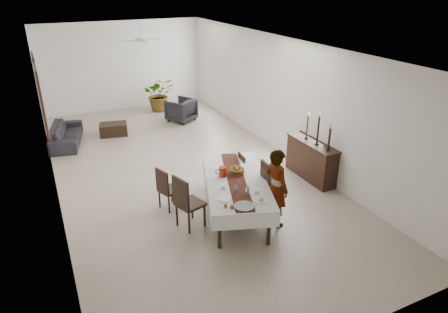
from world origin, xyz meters
TOP-DOWN VIEW (x-y plane):
  - floor at (0.00, 0.00)m, footprint 6.00×12.00m
  - ceiling at (0.00, 0.00)m, footprint 6.00×12.00m
  - wall_back at (0.00, 6.00)m, footprint 6.00×0.02m
  - wall_front at (0.00, -6.00)m, footprint 6.00×0.02m
  - wall_left at (-3.00, 0.00)m, footprint 0.02×12.00m
  - wall_right at (3.00, 0.00)m, footprint 0.02×12.00m
  - dining_table_top at (0.36, -2.48)m, footprint 1.82×2.71m
  - table_leg_fl at (-0.46, -3.45)m, footprint 0.09×0.09m
  - table_leg_fr at (0.40, -3.76)m, footprint 0.09×0.09m
  - table_leg_bl at (0.33, -1.21)m, footprint 0.09×0.09m
  - table_leg_br at (1.19, -1.51)m, footprint 0.09×0.09m
  - tablecloth_top at (0.36, -2.48)m, footprint 2.06×2.95m
  - tablecloth_drape_left at (-0.21, -2.28)m, footprint 0.91×2.54m
  - tablecloth_drape_right at (0.94, -2.69)m, footprint 0.91×2.54m
  - tablecloth_drape_near at (-0.08, -3.75)m, footprint 1.16×0.42m
  - tablecloth_drape_far at (0.81, -1.22)m, footprint 1.16×0.42m
  - table_runner at (0.36, -2.48)m, footprint 1.21×2.58m
  - red_pitcher at (0.17, -2.25)m, footprint 0.20×0.20m
  - pitcher_handle at (0.09, -2.22)m, footprint 0.13×0.06m
  - wine_glass_near at (0.26, -3.16)m, footprint 0.07×0.07m
  - wine_glass_mid at (0.08, -2.99)m, footprint 0.07×0.07m
  - teacup_right at (0.45, -3.18)m, footprint 0.09×0.09m
  - saucer_right at (0.45, -3.18)m, footprint 0.16×0.16m
  - teacup_left at (-0.05, -2.72)m, footprint 0.09×0.09m
  - saucer_left at (-0.05, -2.72)m, footprint 0.16×0.16m
  - plate_near_right at (0.38, -3.48)m, footprint 0.25×0.25m
  - bread_near_right at (0.38, -3.48)m, footprint 0.09×0.09m
  - plate_near_left at (-0.19, -3.12)m, footprint 0.25×0.25m
  - plate_far_left at (0.24, -1.83)m, footprint 0.25×0.25m
  - serving_tray at (-0.00, -3.52)m, footprint 0.38×0.38m
  - jam_jar_a at (-0.23, -3.47)m, footprint 0.07×0.07m
  - jam_jar_b at (-0.30, -3.37)m, footprint 0.07×0.07m
  - fruit_basket at (0.50, -2.25)m, footprint 0.31×0.31m
  - fruit_red at (0.54, -2.24)m, footprint 0.09×0.09m
  - fruit_green at (0.47, -2.21)m, footprint 0.08×0.08m
  - fruit_yellow at (0.48, -2.30)m, footprint 0.09×0.09m
  - chair_right_near_seat at (0.69, -2.78)m, footprint 0.51×0.51m
  - chair_right_near_leg_fl at (0.88, -2.99)m, footprint 0.05×0.05m
  - chair_right_near_leg_fr at (0.90, -2.59)m, footprint 0.05×0.05m
  - chair_right_near_leg_bl at (0.48, -2.97)m, footprint 0.05×0.05m
  - chair_right_near_leg_br at (0.49, -2.57)m, footprint 0.05×0.05m
  - chair_right_near_back at (0.91, -2.79)m, footprint 0.07×0.49m
  - chair_right_far_seat at (0.73, -1.67)m, footprint 0.43×0.43m
  - chair_right_far_leg_fl at (0.88, -1.85)m, footprint 0.04×0.04m
  - chair_right_far_leg_fr at (0.91, -1.53)m, footprint 0.04×0.04m
  - chair_right_far_leg_bl at (0.56, -1.81)m, footprint 0.04×0.04m
  - chair_right_far_leg_br at (0.59, -1.50)m, footprint 0.04×0.04m
  - chair_right_far_back at (0.91, -1.69)m, footprint 0.08×0.39m
  - chair_left_near_seat at (-0.68, -2.54)m, footprint 0.60×0.60m
  - chair_left_near_leg_fl at (-0.92, -2.41)m, footprint 0.06×0.06m
  - chair_left_near_leg_fr at (-0.81, -2.79)m, footprint 0.06×0.06m
  - chair_left_near_leg_bl at (-0.55, -2.29)m, footprint 0.06×0.06m
  - chair_left_near_leg_br at (-0.43, -2.67)m, footprint 0.06×0.06m
  - chair_left_near_back at (-0.89, -2.60)m, footprint 0.19×0.47m
  - chair_left_far_seat at (-0.82, -1.69)m, footprint 0.52×0.52m
  - chair_left_far_leg_fl at (-1.03, -1.59)m, footprint 0.05×0.05m
  - chair_left_far_leg_fr at (-0.92, -1.90)m, footprint 0.05×0.05m
  - chair_left_far_leg_bl at (-0.72, -1.48)m, footprint 0.05×0.05m
  - chair_left_far_leg_br at (-0.61, -1.79)m, footprint 0.05×0.05m
  - chair_left_far_back at (-0.99, -1.75)m, footprint 0.17×0.39m
  - woman at (0.89, -3.19)m, footprint 0.47×0.64m
  - sideboard_body at (2.78, -1.84)m, footprint 0.41×1.54m
  - sideboard_top at (2.78, -1.84)m, footprint 0.45×1.60m
  - candlestick_near_base at (2.78, -2.40)m, footprint 0.10×0.10m
  - candlestick_near_shaft at (2.78, -2.40)m, footprint 0.05×0.05m
  - candlestick_near_candle at (2.78, -2.40)m, footprint 0.04×0.04m
  - candlestick_mid_base at (2.78, -1.99)m, footprint 0.10×0.10m
  - candlestick_mid_shaft at (2.78, -1.99)m, footprint 0.05×0.05m
  - candlestick_mid_candle at (2.78, -1.99)m, footprint 0.04×0.04m
  - candlestick_far_base at (2.78, -1.58)m, footprint 0.10×0.10m
  - candlestick_far_shaft at (2.78, -1.58)m, footprint 0.05×0.05m
  - candlestick_far_candle at (2.78, -1.58)m, footprint 0.04×0.04m
  - sofa at (-2.46, 3.16)m, footprint 1.18×2.11m
  - armchair at (1.37, 3.63)m, footprint 1.17×1.18m
  - coffee_table at (-1.04, 3.28)m, footprint 0.94×0.72m
  - potted_plant at (1.07, 5.13)m, footprint 1.27×1.15m
  - mirror_frame_near at (-2.96, 2.20)m, footprint 0.06×1.05m
  - mirror_glass_near at (-2.92, 2.20)m, footprint 0.01×0.90m
  - mirror_frame_far at (-2.96, 4.30)m, footprint 0.06×1.05m
  - mirror_glass_far at (-2.92, 4.30)m, footprint 0.01×0.90m
  - fan_rod at (0.00, 3.00)m, footprint 0.04×0.04m
  - fan_hub at (0.00, 3.00)m, footprint 0.16×0.16m
  - fan_blade_n at (0.00, 3.35)m, footprint 0.10×0.55m
  - fan_blade_s at (0.00, 2.65)m, footprint 0.10×0.55m
  - fan_blade_e at (0.35, 3.00)m, footprint 0.55×0.10m
  - fan_blade_w at (-0.35, 3.00)m, footprint 0.55×0.10m

SIDE VIEW (x-z plane):
  - floor at x=0.00m, z-range 0.00..0.00m
  - coffee_table at x=-1.04m, z-range 0.00..0.37m
  - chair_right_far_leg_fl at x=0.88m, z-range 0.00..0.38m
  - chair_right_far_leg_fr at x=0.91m, z-range 0.00..0.38m
  - chair_right_far_leg_bl at x=0.56m, z-range 0.00..0.38m
  - chair_right_far_leg_br at x=0.59m, z-range 0.00..0.38m
  - chair_left_far_leg_fl at x=-1.03m, z-range 0.00..0.40m
  - chair_left_far_leg_fr at x=-0.92m, z-range 0.00..0.40m
  - chair_left_far_leg_bl at x=-0.72m, z-range 0.00..0.40m
  - chair_left_far_leg_br at x=-0.61m, z-range 0.00..0.40m
  - chair_left_near_leg_fl at x=-0.92m, z-range 0.00..0.47m
  - chair_left_near_leg_fr at x=-0.81m, z-range 0.00..0.47m
  - chair_left_near_leg_bl at x=-0.55m, z-range 0.00..0.47m
  - chair_left_near_leg_br at x=-0.43m, z-range 0.00..0.47m
  - chair_right_near_leg_fl at x=0.88m, z-range 0.00..0.49m
  - chair_right_near_leg_fr at x=0.90m, z-range 0.00..0.49m
  - chair_right_near_leg_bl at x=0.48m, z-range 0.00..0.49m
  - chair_right_near_leg_br at x=0.49m, z-range 0.00..0.49m
  - sofa at x=-2.46m, z-range 0.00..0.58m
  - table_leg_fl at x=-0.46m, z-range 0.00..0.73m
  - table_leg_fr at x=0.40m, z-range 0.00..0.73m
  - table_leg_bl at x=0.33m, z-range 0.00..0.73m
  - table_leg_br at x=1.19m, z-range 0.00..0.73m
  - armchair at x=1.37m, z-range 0.00..0.79m
  - chair_right_far_seat at x=0.73m, z-range 0.38..0.43m
  - chair_left_far_seat at x=-0.82m, z-range 0.40..0.45m
  - sideboard_body at x=2.78m, z-range 0.00..0.92m
  - chair_left_near_seat at x=-0.68m, z-range 0.48..0.53m
  - chair_right_near_seat at x=0.69m, z-range 0.49..0.54m
  - potted_plant at x=1.07m, z-range 0.00..1.24m
  - tablecloth_drape_left at x=-0.21m, z-range 0.48..0.79m
  - tablecloth_drape_right at x=0.94m, z-range 0.48..0.79m
  - tablecloth_drape_near at x=-0.08m, z-range 0.48..0.79m
  - tablecloth_drape_far at x=0.81m, z-range 0.48..0.79m
  - chair_right_far_back at x=0.91m, z-range 0.42..0.92m
  - chair_left_far_back at x=-0.99m, z-range 0.44..0.96m
  - dining_table_top at x=0.36m, z-range 0.73..0.78m
  - tablecloth_top at x=0.36m, z-range 0.78..0.79m
  - table_runner at x=0.36m, z-range 0.79..0.80m
  - saucer_right at x=0.45m, z-range 0.79..0.81m
  - saucer_left at x=-0.05m, z-range 0.79..0.81m
  - plate_near_right at x=0.38m, z-range 0.79..0.81m
  - plate_near_left at x=-0.19m, z-range 0.79..0.81m
  - plate_far_left at x=0.24m, z-range 0.79..0.81m
  - serving_tray at x=0.00m, z-range 0.79..0.82m
  - woman at x=0.89m, z-range 0.00..1.63m
  - teacup_right at x=0.45m, z-range 0.79..0.86m
  - teacup_left at x=-0.05m, z-range 0.79..0.86m
  - chair_left_near_back at x=-0.89m, z-range 0.52..1.14m
  - bread_near_right at x=0.38m, z-range 0.78..0.88m
  - jam_jar_a at x=-0.23m, z-range 0.79..0.87m
  - jam_jar_b at x=-0.30m, z-range 0.79..0.87m
  - fruit_basket at x=0.50m, z-range 0.79..0.90m
  - chair_right_near_back at x=0.91m, z-range 0.54..1.16m
  - wine_glass_near at x=0.26m, z-range 0.79..0.97m
  - wine_glass_mid at x=0.08m, z-range 0.79..0.97m
  - red_pitcher at x=0.17m, z-range 0.79..1.00m
  - pitcher_handle at x=0.09m, z-range 0.84..0.96m
  - fruit_red at x=0.54m, z-range 0.88..0.97m
  - fruit_green at x=0.47m, z-range 0.88..0.97m
  - fruit_yellow at x=0.48m, z-range 0.88..0.97m
  - sideboard_top at x=2.78m, z-range 0.92..0.95m
  - candlestick_near_base at x=2.78m, z-range 0.95..0.99m
  - candlestick_mid_base at x=2.78m, z-range 0.95..0.99m
  - candlestick_far_base at x=2.78m, z-range 0.95..0.99m
  - candlestick_near_shaft at x=2.78m, z-range 0.99..1.50m
  - candlestick_far_shaft at x=2.78m, z-range 0.99..1.55m
  - candlestick_mid_shaft at x=2.78m, z-range 0.99..1.65m
  - candlestick_near_candle at x=2.78m, z-range 1.50..1.58m
  - candlestick_far_candle at x=2.78m, z-range 1.55..1.63m
  - wall_back at x=0.00m, z-range 0.00..3.20m
  - wall_front at x=0.00m, z-range 0.00..3.20m
  - wall_left at x=-3.00m, z-range 0.00..3.20m
  - wall_right at x=3.00m, z-range 0.00..3.20m
  - mirror_frame_near at x=-2.96m, z-range 0.67..2.53m
  - mirror_glass_near at x=-2.92m, z-range 0.75..2.45m
  - mirror_frame_far at x=-2.96m, z-range 0.67..2.53m
  - mirror_glass_far at x=-2.92m, z-range 0.75..2.45m
  - candlestick_mid_candle at x=2.78m, z-range 1.65..1.73m
  - fan_hub at x=0.00m, z-range 2.86..2.94m
  - fan_blade_n at x=0.00m, z-range 2.89..2.91m
  - fan_blade_s at x=0.00m, z-range 2.89..2.91m
  - fan_blade_e at x=0.35m, z-range 2.89..2.91m
  - fan_blade_w at x=-0.35m, z-range 2.89..2.91m
  - fan_rod at x=0.00m, z-range 3.00..3.20m
  - ceiling at x=0.00m, z-range 3.19..3.21m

